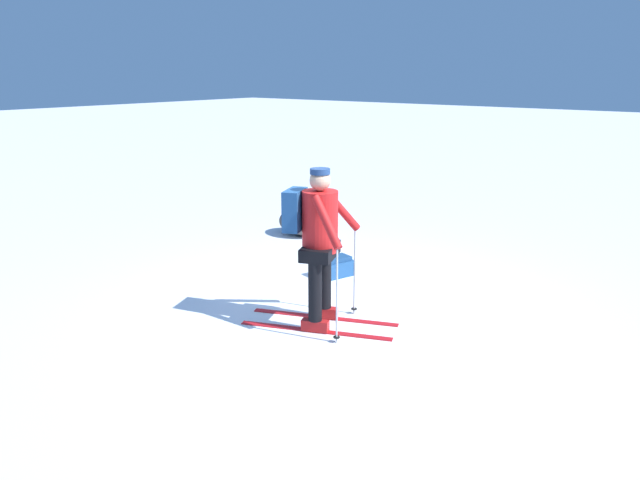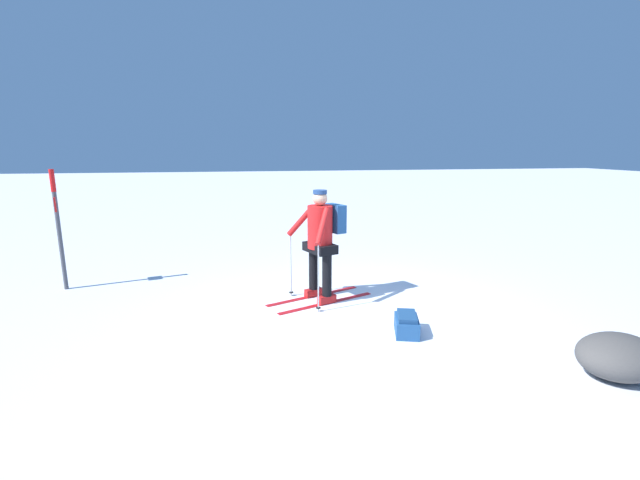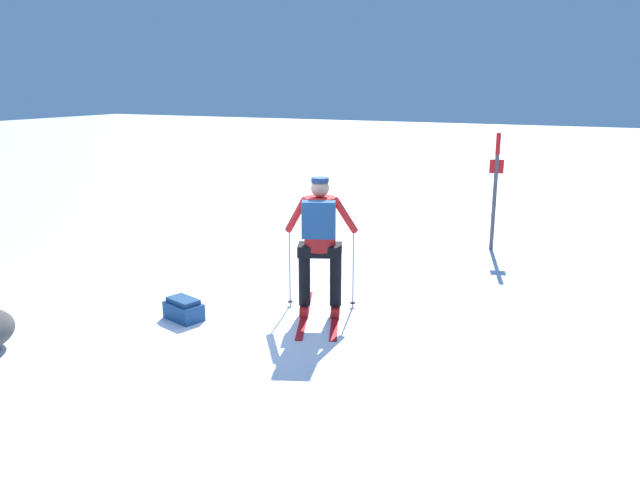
# 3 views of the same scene
# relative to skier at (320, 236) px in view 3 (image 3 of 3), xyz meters

# --- Properties ---
(ground_plane) EXTENTS (80.00, 80.00, 0.00)m
(ground_plane) POSITION_rel_skier_xyz_m (0.32, -0.76, -1.05)
(ground_plane) COLOR white
(skier) EXTENTS (1.78, 1.12, 1.78)m
(skier) POSITION_rel_skier_xyz_m (0.00, 0.00, 0.00)
(skier) COLOR red
(skier) RESTS_ON ground_plane
(dropped_backpack) EXTENTS (0.43, 0.56, 0.28)m
(dropped_backpack) POSITION_rel_skier_xyz_m (0.86, -1.49, -0.92)
(dropped_backpack) COLOR navy
(dropped_backpack) RESTS_ON ground_plane
(trail_marker) EXTENTS (0.09, 0.24, 2.07)m
(trail_marker) POSITION_rel_skier_xyz_m (-4.28, 1.35, 0.18)
(trail_marker) COLOR #4C4C51
(trail_marker) RESTS_ON ground_plane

